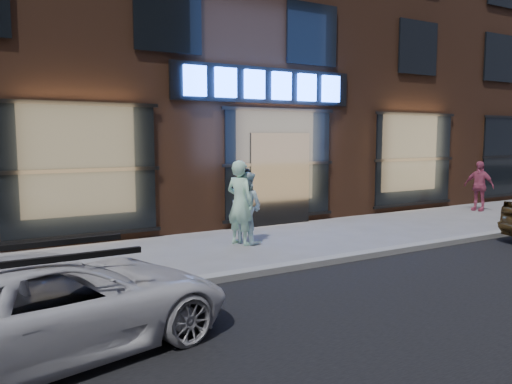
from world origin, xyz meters
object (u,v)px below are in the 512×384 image
man_bowtie (240,203)px  passerby (479,186)px  man_cap (246,207)px  white_suv (56,305)px

man_bowtie → passerby: size_ratio=1.16×
man_bowtie → man_cap: (0.19, 0.07, -0.12)m
white_suv → man_bowtie: bearing=-61.6°
man_bowtie → passerby: man_bowtie is taller
man_bowtie → white_suv: man_bowtie is taller
man_bowtie → passerby: bearing=-109.2°
white_suv → passerby: bearing=-84.8°
man_bowtie → passerby: 8.80m
man_bowtie → man_cap: man_bowtie is taller
man_cap → white_suv: (-4.46, -3.87, -0.25)m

